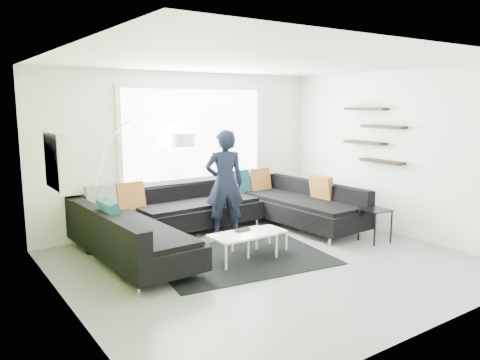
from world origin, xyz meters
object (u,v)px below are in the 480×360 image
coffee_table (251,243)px  person (225,184)px  side_table (375,226)px  laptop (245,231)px  sectional_sofa (225,217)px  arc_lamp (96,186)px

coffee_table → person: (0.25, 1.12, 0.72)m
coffee_table → person: 1.35m
coffee_table → side_table: (2.08, -0.58, 0.08)m
person → laptop: size_ratio=5.67×
sectional_sofa → arc_lamp: 2.10m
sectional_sofa → person: 0.59m
coffee_table → sectional_sofa: bearing=84.5°
sectional_sofa → person: bearing=55.2°
laptop → person: bearing=65.9°
sectional_sofa → coffee_table: (-0.08, -0.86, -0.22)m
coffee_table → side_table: bearing=-15.6°
coffee_table → arc_lamp: bearing=143.8°
sectional_sofa → side_table: sectional_sofa is taller
arc_lamp → person: bearing=-16.8°
person → laptop: person is taller
side_table → sectional_sofa: bearing=144.2°
sectional_sofa → laptop: 0.86m
coffee_table → arc_lamp: size_ratio=0.57×
sectional_sofa → coffee_table: size_ratio=3.72×
coffee_table → laptop: size_ratio=3.71×
laptop → side_table: bearing=-21.2°
side_table → laptop: size_ratio=1.71×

